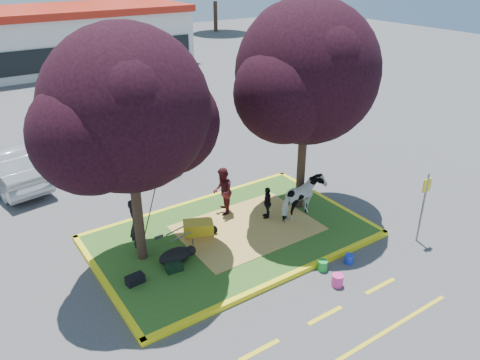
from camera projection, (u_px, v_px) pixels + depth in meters
ground at (232, 238)px, 14.60m from camera, size 90.00×90.00×0.00m
median_island at (232, 236)px, 14.57m from camera, size 8.00×5.00×0.15m
curb_near at (284, 279)px, 12.65m from camera, size 8.30×0.16×0.15m
curb_far at (192, 203)px, 16.49m from camera, size 8.30×0.16×0.15m
curb_left at (104, 282)px, 12.51m from camera, size 0.16×5.30×0.15m
curb_right at (328, 201)px, 16.63m from camera, size 0.16×5.30×0.15m
straw_bedding at (247, 228)px, 14.84m from camera, size 4.20×3.00×0.01m
tree_purple_left at (128, 117)px, 11.58m from camera, size 5.06×4.20×6.51m
tree_purple_right at (308, 79)px, 14.22m from camera, size 5.30×4.40×6.82m
fire_lane_stripe_a at (259, 350)px, 10.46m from camera, size 1.10×0.12×0.01m
fire_lane_stripe_b at (325, 315)px, 11.47m from camera, size 1.10×0.12×0.01m
fire_lane_stripe_c at (380, 286)px, 12.48m from camera, size 1.10×0.12×0.01m
fire_lane_long at (362, 346)px, 10.58m from camera, size 6.00×0.10×0.01m
retail_building at (52, 38)px, 35.48m from camera, size 20.40×8.40×4.40m
cow at (303, 198)px, 15.18m from camera, size 1.78×1.08×1.40m
calf at (175, 256)px, 13.11m from camera, size 1.03×0.66×0.42m
handler at (136, 226)px, 13.37m from camera, size 0.46×0.65×1.69m
visitor_a at (223, 191)px, 15.35m from camera, size 0.93×0.99×1.62m
visitor_b at (267, 202)px, 15.21m from camera, size 0.55×0.70×1.10m
wheelbarrow at (199, 227)px, 14.08m from camera, size 1.59×0.86×0.61m
gear_bag_dark at (135, 279)px, 12.31m from camera, size 0.50×0.30×0.24m
gear_bag_green at (174, 267)px, 12.80m from camera, size 0.47×0.32×0.24m
sign_post at (424, 201)px, 13.86m from camera, size 0.32×0.06×2.27m
bucket_green at (323, 265)px, 13.06m from camera, size 0.37×0.37×0.30m
bucket_pink at (337, 280)px, 12.43m from camera, size 0.41×0.41×0.34m
bucket_blue at (349, 259)px, 13.37m from camera, size 0.29×0.29×0.27m
car_silver at (10, 167)px, 17.65m from camera, size 2.25×4.74×1.50m
car_red at (134, 143)px, 19.90m from camera, size 2.63×5.46×1.50m
car_white at (161, 128)px, 21.82m from camera, size 3.61×5.05×1.36m
car_grey at (264, 107)px, 24.76m from camera, size 1.97×4.27×1.36m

